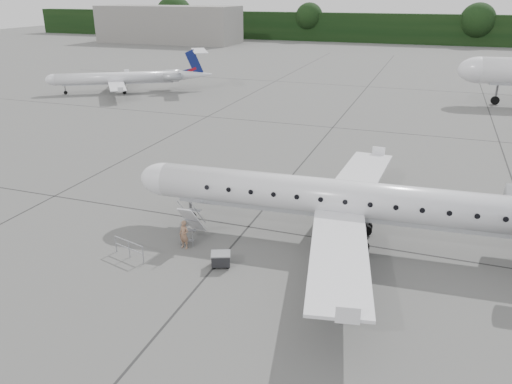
% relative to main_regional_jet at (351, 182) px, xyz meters
% --- Properties ---
extents(ground, '(320.00, 320.00, 0.00)m').
position_rel_main_regional_jet_xyz_m(ground, '(0.12, -4.54, -3.78)').
color(ground, '#61605E').
rests_on(ground, ground).
extents(treeline, '(260.00, 4.00, 8.00)m').
position_rel_main_regional_jet_xyz_m(treeline, '(0.12, 125.46, 0.22)').
color(treeline, black).
rests_on(treeline, ground).
extents(terminal_building, '(40.00, 14.00, 10.00)m').
position_rel_main_regional_jet_xyz_m(terminal_building, '(-69.88, 105.46, 1.22)').
color(terminal_building, slate).
rests_on(terminal_building, ground).
extents(main_regional_jet, '(30.80, 23.13, 7.55)m').
position_rel_main_regional_jet_xyz_m(main_regional_jet, '(0.00, 0.00, 0.00)').
color(main_regional_jet, silver).
rests_on(main_regional_jet, ground).
extents(airstair, '(0.99, 2.19, 2.37)m').
position_rel_main_regional_jet_xyz_m(airstair, '(-8.72, -2.76, -2.59)').
color(airstair, silver).
rests_on(airstair, ground).
extents(passenger, '(0.69, 0.53, 1.70)m').
position_rel_main_regional_jet_xyz_m(passenger, '(-8.64, -3.98, -2.92)').
color(passenger, '#89634A').
rests_on(passenger, ground).
extents(safety_railing, '(2.14, 0.65, 1.00)m').
position_rel_main_regional_jet_xyz_m(safety_railing, '(-11.01, -5.99, -3.28)').
color(safety_railing, '#95979D').
rests_on(safety_railing, ground).
extents(baggage_cart, '(1.21, 1.11, 0.85)m').
position_rel_main_regional_jet_xyz_m(baggage_cart, '(-5.85, -5.17, -3.35)').
color(baggage_cart, black).
rests_on(baggage_cart, ground).
extents(bg_regional_left, '(27.36, 25.16, 5.85)m').
position_rel_main_regional_jet_xyz_m(bg_regional_left, '(-39.66, 35.45, -0.85)').
color(bg_regional_left, silver).
rests_on(bg_regional_left, ground).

